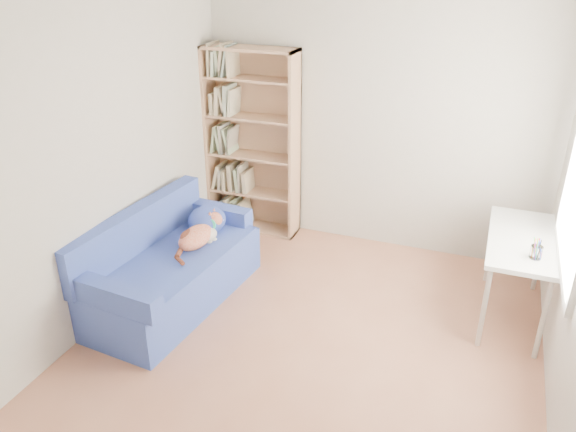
# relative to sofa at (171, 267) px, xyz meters

# --- Properties ---
(ground) EXTENTS (4.00, 4.00, 0.00)m
(ground) POSITION_rel_sofa_xyz_m (1.36, -0.27, -0.32)
(ground) COLOR #A16348
(ground) RESTS_ON ground
(room_shell) EXTENTS (3.54, 4.04, 2.62)m
(room_shell) POSITION_rel_sofa_xyz_m (1.46, -0.24, 1.31)
(room_shell) COLOR silver
(room_shell) RESTS_ON ground
(sofa) EXTENTS (0.96, 1.78, 0.85)m
(sofa) POSITION_rel_sofa_xyz_m (0.00, 0.00, 0.00)
(sofa) COLOR navy
(sofa) RESTS_ON ground
(bookshelf) EXTENTS (0.99, 0.31, 1.98)m
(bookshelf) POSITION_rel_sofa_xyz_m (0.10, 1.56, 0.59)
(bookshelf) COLOR tan
(bookshelf) RESTS_ON ground
(desk) EXTENTS (0.52, 1.14, 0.75)m
(desk) POSITION_rel_sofa_xyz_m (2.83, 0.80, 0.35)
(desk) COLOR silver
(desk) RESTS_ON ground
(pen_cup) EXTENTS (0.09, 0.09, 0.17)m
(pen_cup) POSITION_rel_sofa_xyz_m (2.92, 0.48, 0.49)
(pen_cup) COLOR white
(pen_cup) RESTS_ON desk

